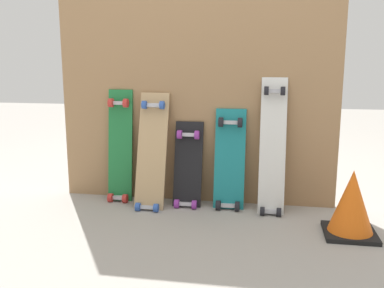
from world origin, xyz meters
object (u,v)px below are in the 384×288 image
Objects in this scene: skateboard_black at (188,169)px; skateboard_white at (273,151)px; skateboard_teal at (229,164)px; skateboard_natural at (152,156)px; skateboard_green at (120,150)px; traffic_cone at (352,204)px.

skateboard_black is 0.56m from skateboard_white.
skateboard_natural is at bearing -173.81° from skateboard_teal.
skateboard_green is 1.32× the size of skateboard_black.
skateboard_white is at bearing -5.11° from skateboard_teal.
skateboard_white reaches higher than skateboard_black.
traffic_cone is (1.45, -0.38, -0.16)m from skateboard_green.
skateboard_black is at bearing 178.09° from skateboard_white.
skateboard_white is (0.78, 0.03, 0.05)m from skateboard_natural.
traffic_cone is at bearing -14.00° from skateboard_natural.
skateboard_green is at bearing 176.84° from skateboard_black.
skateboard_natural is at bearing -177.74° from skateboard_white.
skateboard_green is 2.22× the size of traffic_cone.
skateboard_natural is 1.31× the size of skateboard_black.
traffic_cone is at bearing -37.66° from skateboard_white.
skateboard_green reaches higher than skateboard_natural.
skateboard_natural is 0.78m from skateboard_white.
skateboard_black is at bearing 11.89° from skateboard_natural.
skateboard_green is 0.25m from skateboard_natural.
skateboard_black is at bearing -178.74° from skateboard_teal.
skateboard_white reaches higher than skateboard_teal.
skateboard_natural reaches higher than skateboard_black.
skateboard_black is (0.47, -0.03, -0.10)m from skateboard_green.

